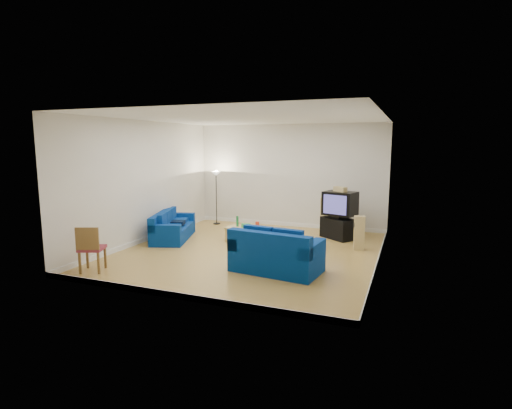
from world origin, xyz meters
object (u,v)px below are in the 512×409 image
(sofa_three_seat, at_px, (172,229))
(tv_stand, at_px, (338,228))
(television, at_px, (340,203))
(coffee_table, at_px, (247,229))
(sofa_loveseat, at_px, (275,256))

(sofa_three_seat, distance_m, tv_stand, 4.59)
(sofa_three_seat, xyz_separation_m, television, (4.30, 1.70, 0.71))
(coffee_table, relative_size, tv_stand, 1.18)
(sofa_loveseat, bearing_deg, sofa_three_seat, 161.72)
(sofa_loveseat, height_order, television, television)
(sofa_three_seat, relative_size, television, 2.14)
(coffee_table, distance_m, television, 2.64)
(sofa_loveseat, xyz_separation_m, coffee_table, (-1.51, 2.11, 0.01))
(sofa_loveseat, relative_size, tv_stand, 2.01)
(sofa_three_seat, height_order, tv_stand, sofa_three_seat)
(coffee_table, height_order, television, television)
(coffee_table, xyz_separation_m, television, (2.23, 1.27, 0.64))
(sofa_three_seat, xyz_separation_m, sofa_loveseat, (3.57, -1.68, 0.06))
(television, bearing_deg, sofa_three_seat, -141.69)
(tv_stand, bearing_deg, sofa_three_seat, -120.68)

